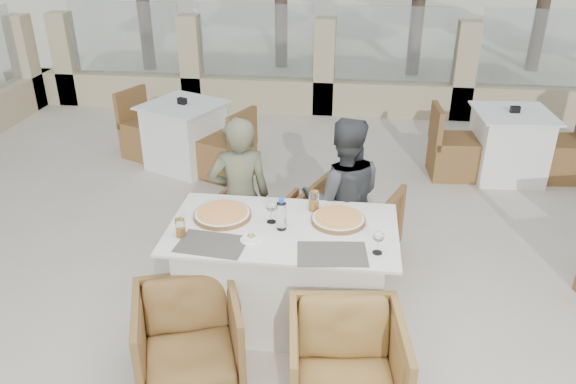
# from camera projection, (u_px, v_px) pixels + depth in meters

# --- Properties ---
(ground) EXTENTS (80.00, 80.00, 0.00)m
(ground) POSITION_uv_depth(u_px,v_px,m) (281.00, 313.00, 4.29)
(ground) COLOR beige
(ground) RESTS_ON ground
(sand_patch) EXTENTS (30.00, 16.00, 0.01)m
(sand_patch) POSITION_uv_depth(u_px,v_px,m) (344.00, 14.00, 16.70)
(sand_patch) COLOR #FAF2CC
(sand_patch) RESTS_ON ground
(perimeter_wall_far) EXTENTS (10.00, 0.34, 1.60)m
(perimeter_wall_far) POSITION_uv_depth(u_px,v_px,m) (324.00, 60.00, 8.18)
(perimeter_wall_far) COLOR tan
(perimeter_wall_far) RESTS_ON ground
(dining_table) EXTENTS (1.60, 0.90, 0.77)m
(dining_table) POSITION_uv_depth(u_px,v_px,m) (283.00, 273.00, 4.09)
(dining_table) COLOR silver
(dining_table) RESTS_ON ground
(placemat_near_left) EXTENTS (0.48, 0.35, 0.00)m
(placemat_near_left) POSITION_uv_depth(u_px,v_px,m) (212.00, 244.00, 3.72)
(placemat_near_left) COLOR #4F4C44
(placemat_near_left) RESTS_ON dining_table
(placemat_near_right) EXTENTS (0.48, 0.35, 0.00)m
(placemat_near_right) POSITION_uv_depth(u_px,v_px,m) (332.00, 254.00, 3.61)
(placemat_near_right) COLOR #524E46
(placemat_near_right) RESTS_ON dining_table
(pizza_left) EXTENTS (0.48, 0.48, 0.05)m
(pizza_left) POSITION_uv_depth(u_px,v_px,m) (222.00, 214.00, 4.04)
(pizza_left) COLOR orange
(pizza_left) RESTS_ON dining_table
(pizza_right) EXTENTS (0.46, 0.46, 0.05)m
(pizza_right) POSITION_uv_depth(u_px,v_px,m) (338.00, 219.00, 3.98)
(pizza_right) COLOR orange
(pizza_right) RESTS_ON dining_table
(water_bottle) EXTENTS (0.07, 0.07, 0.24)m
(water_bottle) POSITION_uv_depth(u_px,v_px,m) (281.00, 214.00, 3.85)
(water_bottle) COLOR #BDDEF9
(water_bottle) RESTS_ON dining_table
(wine_glass_centre) EXTENTS (0.10, 0.10, 0.18)m
(wine_glass_centre) POSITION_uv_depth(u_px,v_px,m) (271.00, 211.00, 3.95)
(wine_glass_centre) COLOR white
(wine_glass_centre) RESTS_ON dining_table
(wine_glass_corner) EXTENTS (0.09, 0.09, 0.18)m
(wine_glass_corner) POSITION_uv_depth(u_px,v_px,m) (378.00, 241.00, 3.59)
(wine_glass_corner) COLOR silver
(wine_glass_corner) RESTS_ON dining_table
(beer_glass_left) EXTENTS (0.08, 0.08, 0.13)m
(beer_glass_left) POSITION_uv_depth(u_px,v_px,m) (180.00, 228.00, 3.79)
(beer_glass_left) COLOR orange
(beer_glass_left) RESTS_ON dining_table
(beer_glass_right) EXTENTS (0.08, 0.08, 0.15)m
(beer_glass_right) POSITION_uv_depth(u_px,v_px,m) (314.00, 201.00, 4.12)
(beer_glass_right) COLOR orange
(beer_glass_right) RESTS_ON dining_table
(olive_dish) EXTENTS (0.13, 0.13, 0.04)m
(olive_dish) POSITION_uv_depth(u_px,v_px,m) (251.00, 237.00, 3.76)
(olive_dish) COLOR white
(olive_dish) RESTS_ON dining_table
(armchair_far_left) EXTENTS (0.77, 0.78, 0.57)m
(armchair_far_left) POSITION_uv_depth(u_px,v_px,m) (254.00, 222.00, 4.96)
(armchair_far_left) COLOR #965D36
(armchair_far_left) RESTS_ON ground
(armchair_far_right) EXTENTS (0.95, 0.96, 0.67)m
(armchair_far_right) POSITION_uv_depth(u_px,v_px,m) (351.00, 223.00, 4.84)
(armchair_far_right) COLOR brown
(armchair_far_right) RESTS_ON ground
(armchair_near_left) EXTENTS (0.84, 0.85, 0.61)m
(armchair_near_left) POSITION_uv_depth(u_px,v_px,m) (189.00, 337.00, 3.60)
(armchair_near_left) COLOR brown
(armchair_near_left) RESTS_ON ground
(armchair_near_right) EXTENTS (0.76, 0.78, 0.64)m
(armchair_near_right) POSITION_uv_depth(u_px,v_px,m) (346.00, 365.00, 3.36)
(armchair_near_right) COLOR olive
(armchair_near_right) RESTS_ON ground
(diner_left) EXTENTS (0.58, 0.48, 1.37)m
(diner_left) POSITION_uv_depth(u_px,v_px,m) (240.00, 198.00, 4.51)
(diner_left) COLOR #5B5E44
(diner_left) RESTS_ON ground
(diner_right) EXTENTS (0.72, 0.59, 1.38)m
(diner_right) POSITION_uv_depth(u_px,v_px,m) (343.00, 199.00, 4.48)
(diner_right) COLOR #3B3E40
(diner_right) RESTS_ON ground
(bg_table_a) EXTENTS (1.83, 1.41, 0.77)m
(bg_table_a) POSITION_uv_depth(u_px,v_px,m) (185.00, 136.00, 6.59)
(bg_table_a) COLOR white
(bg_table_a) RESTS_ON ground
(bg_table_b) EXTENTS (1.69, 0.93, 0.77)m
(bg_table_b) POSITION_uv_depth(u_px,v_px,m) (508.00, 145.00, 6.32)
(bg_table_b) COLOR white
(bg_table_b) RESTS_ON ground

